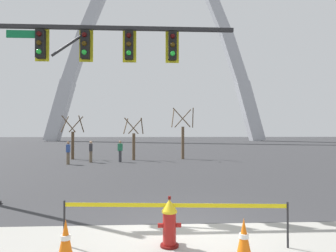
# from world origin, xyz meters

# --- Properties ---
(ground_plane) EXTENTS (240.00, 240.00, 0.00)m
(ground_plane) POSITION_xyz_m (0.00, 0.00, 0.00)
(ground_plane) COLOR #333335
(fire_hydrant) EXTENTS (0.46, 0.48, 0.99)m
(fire_hydrant) POSITION_xyz_m (-0.41, -1.23, 0.47)
(fire_hydrant) COLOR #5E0F0D
(fire_hydrant) RESTS_ON ground
(caution_tape_barrier) EXTENTS (4.41, 0.38, 0.89)m
(caution_tape_barrier) POSITION_xyz_m (-0.30, -1.25, 0.60)
(caution_tape_barrier) COLOR #232326
(caution_tape_barrier) RESTS_ON ground
(traffic_cone_by_hydrant) EXTENTS (0.36, 0.36, 0.73)m
(traffic_cone_by_hydrant) POSITION_xyz_m (0.88, -1.87, 0.36)
(traffic_cone_by_hydrant) COLOR black
(traffic_cone_by_hydrant) RESTS_ON ground
(traffic_cone_mid_sidewalk) EXTENTS (0.36, 0.36, 0.73)m
(traffic_cone_mid_sidewalk) POSITION_xyz_m (-2.26, -1.78, 0.36)
(traffic_cone_mid_sidewalk) COLOR black
(traffic_cone_mid_sidewalk) RESTS_ON ground
(traffic_signal_gantry) EXTENTS (7.82, 0.44, 6.00)m
(traffic_signal_gantry) POSITION_xyz_m (-3.33, 2.37, 4.40)
(traffic_signal_gantry) COLOR #232326
(traffic_signal_gantry) RESTS_ON ground
(monument_arch) EXTENTS (53.90, 3.12, 51.91)m
(monument_arch) POSITION_xyz_m (-0.00, 64.48, 22.58)
(monument_arch) COLOR #B2B5BC
(monument_arch) RESTS_ON ground
(tree_far_left) EXTENTS (1.66, 1.67, 3.58)m
(tree_far_left) POSITION_xyz_m (-7.37, 17.23, 1.59)
(tree_far_left) COLOR brown
(tree_far_left) RESTS_ON ground
(tree_left_mid) EXTENTS (1.57, 1.58, 3.37)m
(tree_left_mid) POSITION_xyz_m (-2.30, 16.30, 1.50)
(tree_left_mid) COLOR brown
(tree_left_mid) RESTS_ON ground
(tree_center_left) EXTENTS (1.95, 1.96, 4.22)m
(tree_center_left) POSITION_xyz_m (1.72, 17.04, 1.88)
(tree_center_left) COLOR brown
(tree_center_left) RESTS_ON ground
(pedestrian_walking_left) EXTENTS (0.22, 0.34, 1.59)m
(pedestrian_walking_left) POSITION_xyz_m (-6.63, 13.43, 0.82)
(pedestrian_walking_left) COLOR brown
(pedestrian_walking_left) RESTS_ON ground
(pedestrian_standing_center) EXTENTS (0.22, 0.35, 1.59)m
(pedestrian_standing_center) POSITION_xyz_m (-5.34, 14.65, 0.82)
(pedestrian_standing_center) COLOR brown
(pedestrian_standing_center) RESTS_ON ground
(pedestrian_walking_right) EXTENTS (0.36, 0.39, 1.59)m
(pedestrian_walking_right) POSITION_xyz_m (-3.22, 14.85, 0.82)
(pedestrian_walking_right) COLOR #38383D
(pedestrian_walking_right) RESTS_ON ground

